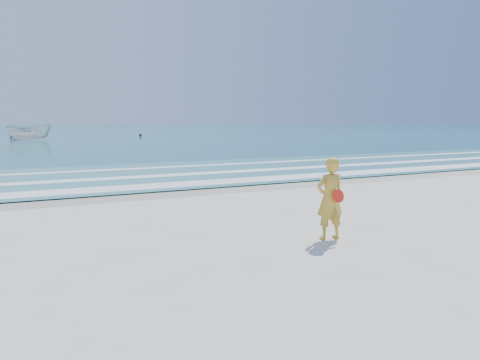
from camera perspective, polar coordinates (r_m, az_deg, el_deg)
name	(u,v)px	position (r m, az deg, el deg)	size (l,w,h in m)	color
ground	(329,265)	(8.42, 10.75, -10.11)	(400.00, 400.00, 0.00)	silver
wet_sand	(170,192)	(16.33, -8.58, -1.45)	(400.00, 2.40, 0.00)	#B2A893
ocean	(33,130)	(111.52, -23.88, 5.64)	(400.00, 190.00, 0.04)	#19727F
shallow	(135,175)	(21.10, -12.73, 0.60)	(400.00, 10.00, 0.01)	#59B7AD
foam_near	(159,186)	(17.56, -9.88, -0.68)	(400.00, 1.40, 0.01)	white
foam_mid	(139,177)	(20.33, -12.20, 0.38)	(400.00, 0.90, 0.01)	white
foam_far	(122,169)	(23.53, -14.17, 1.28)	(400.00, 0.60, 0.01)	white
boat	(30,132)	(57.73, -24.28, 5.35)	(1.80, 4.79, 1.85)	silver
buoy	(140,135)	(65.00, -12.06, 5.38)	(0.38, 0.38, 0.38)	black
woman	(330,199)	(9.94, 10.90, -2.25)	(0.65, 0.44, 1.73)	gold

